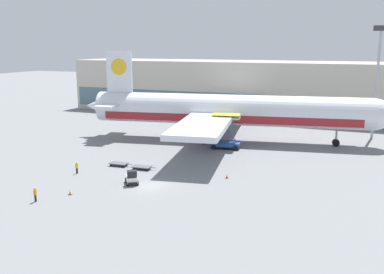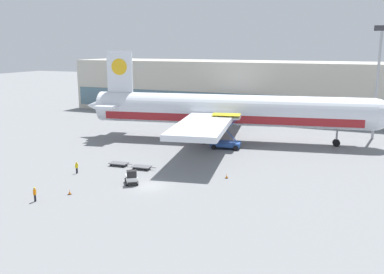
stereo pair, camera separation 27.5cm
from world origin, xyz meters
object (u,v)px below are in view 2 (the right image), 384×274
Objects in this scene: baggage_dolly_lead at (119,163)px; traffic_cone_near at (227,176)px; light_mast at (378,74)px; baggage_tug_foreground at (131,178)px; baggage_dolly_second at (142,167)px; ground_crew_near at (77,167)px; airplane_main at (225,111)px; ground_crew_far at (35,193)px; scissor_lift_loader at (226,136)px; traffic_cone_far at (70,192)px.

baggage_dolly_lead is 17.21m from traffic_cone_near.
light_mast is 53.70m from baggage_tug_foreground.
traffic_cone_near reaches higher than baggage_dolly_second.
baggage_dolly_second is at bearing -47.20° from ground_crew_near.
baggage_dolly_lead is (-9.36, -22.85, -5.45)m from airplane_main.
ground_crew_far is at bearing -71.29° from baggage_tug_foreground.
traffic_cone_near is (-18.39, -36.10, -12.37)m from light_mast.
airplane_main reaches higher than scissor_lift_loader.
light_mast is 65.77m from ground_crew_far.
baggage_dolly_lead is at bearing 95.99° from traffic_cone_far.
ground_crew_near is 2.56× the size of traffic_cone_near.
light_mast is 52.50m from baggage_dolly_lead.
baggage_dolly_second is 5.62× the size of traffic_cone_far.
light_mast reaches higher than traffic_cone_far.
ground_crew_far is (-0.76, -16.97, 0.66)m from baggage_dolly_lead.
ground_crew_near is at bearing -132.67° from light_mast.
ground_crew_near is at bearing -133.39° from scissor_lift_loader.
baggage_dolly_lead and baggage_dolly_second have the same top height.
airplane_main is 6.87m from scissor_lift_loader.
baggage_dolly_second is 17.43m from ground_crew_far.
baggage_tug_foreground is 6.99m from baggage_dolly_second.
traffic_cone_far is (1.41, -13.40, -0.06)m from baggage_dolly_lead.
traffic_cone_far is (2.16, 3.57, -0.73)m from ground_crew_far.
ground_crew_far is at bearing -124.16° from light_mast.
baggage_dolly_second is (-5.21, -23.12, -5.45)m from airplane_main.
light_mast is 5.80× the size of baggage_dolly_second.
airplane_main is at bearing 138.12° from baggage_tug_foreground.
airplane_main is 31.69m from ground_crew_near.
ground_crew_far is (-12.17, -34.31, -1.24)m from scissor_lift_loader.
airplane_main is 30.29m from baggage_tug_foreground.
light_mast reaches higher than baggage_dolly_lead.
light_mast is 32.60× the size of traffic_cone_far.
traffic_cone_near is 0.99× the size of traffic_cone_far.
airplane_main is at bearing 99.83° from scissor_lift_loader.
traffic_cone_far is (-10.01, -30.74, -1.97)m from scissor_lift_loader.
baggage_dolly_lead is at bearing 171.85° from baggage_dolly_second.
light_mast is at bearing 63.00° from traffic_cone_near.
scissor_lift_loader is 3.63× the size of ground_crew_near.
scissor_lift_loader is 20.85m from baggage_dolly_lead.
light_mast reaches higher than baggage_tug_foreground.
ground_crew_near is at bearing -148.65° from baggage_dolly_second.
scissor_lift_loader is 9.27× the size of traffic_cone_near.
baggage_tug_foreground is 0.75× the size of baggage_dolly_second.
scissor_lift_loader reaches higher than baggage_dolly_lead.
baggage_tug_foreground reaches higher than baggage_dolly_lead.
baggage_dolly_lead is 2.21× the size of ground_crew_near.
ground_crew_near is 9.08m from traffic_cone_far.
baggage_dolly_lead is 2.10× the size of ground_crew_far.
ground_crew_near reaches higher than baggage_dolly_lead.
airplane_main reaches higher than baggage_tug_foreground.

